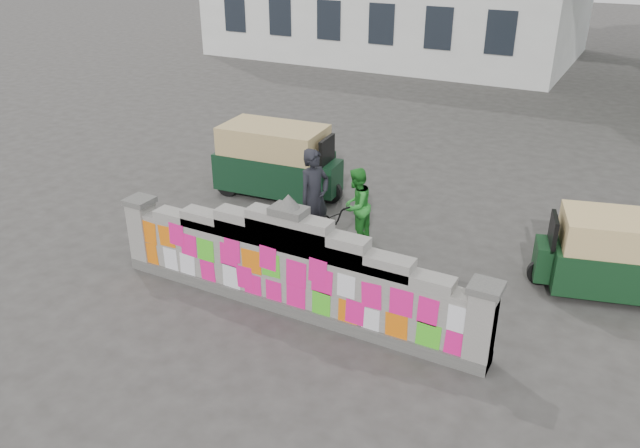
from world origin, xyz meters
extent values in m
plane|color=#383533|center=(0.00, 0.00, 0.00)|extent=(100.00, 100.00, 0.00)
cube|color=#4C4C49|center=(0.00, 0.00, 0.10)|extent=(6.40, 0.42, 0.20)
cube|color=gray|center=(0.00, 0.00, 0.60)|extent=(6.40, 0.32, 1.00)
cube|color=gray|center=(0.00, 0.00, 1.17)|extent=(5.20, 0.32, 0.14)
cube|color=gray|center=(0.00, 0.00, 1.24)|extent=(4.00, 0.32, 0.28)
cube|color=gray|center=(0.00, 0.00, 1.32)|extent=(2.60, 0.32, 0.44)
cube|color=gray|center=(0.00, 0.00, 1.39)|extent=(1.40, 0.32, 0.58)
cube|color=#4C4C49|center=(0.00, 0.00, 1.74)|extent=(0.55, 0.36, 0.12)
cone|color=#4C4C49|center=(0.00, 0.00, 1.90)|extent=(0.36, 0.36, 0.22)
cube|color=gray|center=(-3.02, 0.00, 0.62)|extent=(0.36, 0.40, 1.24)
cube|color=#4C4C49|center=(-3.02, 0.00, 1.28)|extent=(0.44, 0.44, 0.10)
cube|color=gray|center=(3.02, 0.00, 0.62)|extent=(0.36, 0.40, 1.24)
cube|color=#4C4C49|center=(3.02, 0.00, 1.28)|extent=(0.44, 0.44, 0.10)
imported|color=black|center=(-0.56, 1.80, 0.54)|extent=(2.17, 1.35, 1.08)
imported|color=black|center=(-0.56, 1.80, 0.91)|extent=(0.63, 0.77, 1.82)
imported|color=green|center=(-0.13, 2.69, 0.75)|extent=(0.60, 0.75, 1.49)
cube|color=black|center=(-2.79, 3.99, 0.57)|extent=(2.58, 1.55, 0.82)
cube|color=tan|center=(-2.79, 3.99, 1.29)|extent=(2.37, 1.48, 0.62)
cube|color=black|center=(-1.51, 4.10, 0.57)|extent=(0.58, 0.76, 0.72)
cube|color=black|center=(-1.51, 4.10, 1.18)|extent=(0.14, 0.73, 0.62)
cylinder|color=black|center=(-1.41, 4.11, 0.26)|extent=(0.52, 0.17, 0.51)
cylinder|color=black|center=(-3.67, 3.35, 0.26)|extent=(0.52, 0.17, 0.51)
cylinder|color=black|center=(-3.77, 4.47, 0.26)|extent=(0.52, 0.17, 0.51)
cube|color=#113319|center=(4.52, 3.02, 0.49)|extent=(2.36, 1.67, 0.71)
cube|color=#D6B472|center=(4.52, 3.02, 1.11)|extent=(2.18, 1.58, 0.53)
cube|color=#113319|center=(3.44, 2.73, 0.49)|extent=(0.59, 0.72, 0.62)
cube|color=black|center=(3.44, 2.73, 1.02)|extent=(0.23, 0.62, 0.53)
cylinder|color=black|center=(3.36, 2.71, 0.22)|extent=(0.46, 0.22, 0.45)
camera|label=1|loc=(4.43, -7.23, 5.58)|focal=35.00mm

